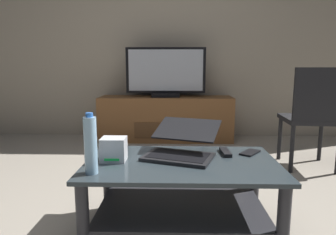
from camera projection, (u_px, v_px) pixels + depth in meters
The scene contains 11 objects.
ground_plane at pixel (155, 235), 1.63m from camera, with size 7.68×7.68×0.00m, color #9E9384.
back_wall at pixel (168, 27), 3.83m from camera, with size 6.40×0.12×2.80m, color #B2A38C.
coffee_table at pixel (181, 184), 1.62m from camera, with size 1.01×0.61×0.40m.
media_cabinet at pixel (166, 118), 3.71m from camera, with size 1.61×0.43×0.54m.
television at pixel (166, 73), 3.59m from camera, with size 0.95×0.20×0.59m.
dining_chair at pixel (313, 113), 2.60m from camera, with size 0.47×0.47×0.89m.
laptop at pixel (182, 145), 1.70m from camera, with size 0.47×0.50×0.18m.
router_box at pixel (114, 149), 1.60m from camera, with size 0.13×0.12×0.12m.
water_bottle_near at pixel (91, 145), 1.40m from camera, with size 0.06×0.06×0.29m.
cell_phone at pixel (250, 153), 1.74m from camera, with size 0.07×0.14×0.01m, color black.
tv_remote at pixel (225, 152), 1.73m from camera, with size 0.04×0.16×0.02m, color black.
Camera 1 is at (0.11, -1.50, 0.90)m, focal length 32.24 mm.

